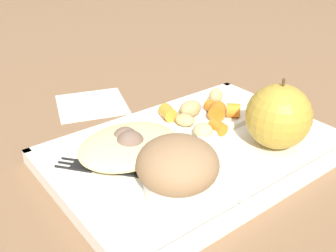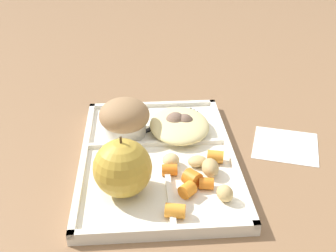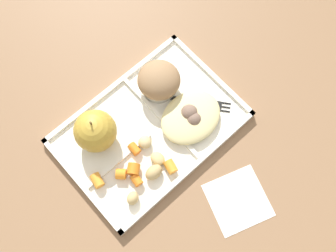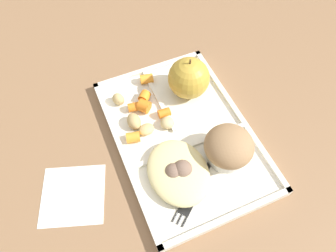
{
  "view_description": "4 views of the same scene",
  "coord_description": "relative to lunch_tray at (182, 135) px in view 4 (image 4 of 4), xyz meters",
  "views": [
    {
      "loc": [
        0.3,
        0.33,
        0.29
      ],
      "look_at": [
        0.02,
        -0.03,
        0.04
      ],
      "focal_mm": 41.99,
      "sensor_mm": 36.0,
      "label": 1
    },
    {
      "loc": [
        -0.61,
        0.03,
        0.42
      ],
      "look_at": [
        -0.01,
        -0.02,
        0.07
      ],
      "focal_mm": 46.16,
      "sensor_mm": 36.0,
      "label": 2
    },
    {
      "loc": [
        -0.15,
        -0.22,
        0.81
      ],
      "look_at": [
        0.02,
        -0.04,
        0.06
      ],
      "focal_mm": 41.89,
      "sensor_mm": 36.0,
      "label": 3
    },
    {
      "loc": [
        0.29,
        -0.16,
        0.56
      ],
      "look_at": [
        -0.0,
        -0.03,
        0.06
      ],
      "focal_mm": 33.81,
      "sensor_mm": 36.0,
      "label": 4
    }
  ],
  "objects": [
    {
      "name": "ground",
      "position": [
        0.0,
        0.0,
        -0.01
      ],
      "size": [
        6.0,
        6.0,
        0.0
      ],
      "primitive_type": "plane",
      "color": "#846042"
    },
    {
      "name": "lunch_tray",
      "position": [
        0.0,
        0.0,
        0.0
      ],
      "size": [
        0.38,
        0.26,
        0.02
      ],
      "color": "silver",
      "rests_on": "ground"
    },
    {
      "name": "green_apple",
      "position": [
        -0.09,
        0.06,
        0.05
      ],
      "size": [
        0.09,
        0.09,
        0.1
      ],
      "color": "#B79333",
      "rests_on": "lunch_tray"
    },
    {
      "name": "bran_muffin",
      "position": [
        0.08,
        0.06,
        0.04
      ],
      "size": [
        0.09,
        0.09,
        0.07
      ],
      "color": "silver",
      "rests_on": "lunch_tray"
    },
    {
      "name": "carrot_slice_edge",
      "position": [
        -0.15,
        -0.02,
        0.02
      ],
      "size": [
        0.03,
        0.03,
        0.02
      ],
      "primitive_type": "cylinder",
      "rotation": [
        0.0,
        1.57,
        1.36
      ],
      "color": "orange",
      "rests_on": "lunch_tray"
    },
    {
      "name": "carrot_slice_tilted",
      "position": [
        -0.09,
        -0.07,
        0.01
      ],
      "size": [
        0.02,
        0.02,
        0.02
      ],
      "primitive_type": "cylinder",
      "rotation": [
        0.0,
        1.57,
        4.58
      ],
      "color": "orange",
      "rests_on": "lunch_tray"
    },
    {
      "name": "carrot_slice_center",
      "position": [
        -0.06,
        -0.02,
        0.01
      ],
      "size": [
        0.02,
        0.02,
        0.02
      ],
      "primitive_type": "cylinder",
      "rotation": [
        0.0,
        1.57,
        4.68
      ],
      "color": "orange",
      "rests_on": "lunch_tray"
    },
    {
      "name": "carrot_slice_diagonal",
      "position": [
        -0.03,
        -0.09,
        0.02
      ],
      "size": [
        0.03,
        0.03,
        0.02
      ],
      "primitive_type": "cylinder",
      "rotation": [
        0.0,
        1.57,
        1.34
      ],
      "color": "orange",
      "rests_on": "lunch_tray"
    },
    {
      "name": "carrot_slice_small",
      "position": [
        -0.11,
        -0.04,
        0.02
      ],
      "size": [
        0.03,
        0.03,
        0.02
      ],
      "primitive_type": "cylinder",
      "rotation": [
        0.0,
        1.57,
        5.49
      ],
      "color": "orange",
      "rests_on": "lunch_tray"
    },
    {
      "name": "carrot_slice_near_corner",
      "position": [
        -0.09,
        -0.05,
        0.02
      ],
      "size": [
        0.03,
        0.03,
        0.03
      ],
      "primitive_type": "cylinder",
      "rotation": [
        0.0,
        1.57,
        0.7
      ],
      "color": "orange",
      "rests_on": "lunch_tray"
    },
    {
      "name": "potato_chunk_golden",
      "position": [
        -0.12,
        -0.09,
        0.02
      ],
      "size": [
        0.04,
        0.03,
        0.03
      ],
      "primitive_type": "ellipsoid",
      "rotation": [
        0.0,
        0.0,
        3.58
      ],
      "color": "tan",
      "rests_on": "lunch_tray"
    },
    {
      "name": "potato_chunk_browned",
      "position": [
        -0.03,
        -0.02,
        0.02
      ],
      "size": [
        0.04,
        0.04,
        0.02
      ],
      "primitive_type": "ellipsoid",
      "rotation": [
        0.0,
        0.0,
        5.04
      ],
      "color": "tan",
      "rests_on": "lunch_tray"
    },
    {
      "name": "potato_chunk_wedge",
      "position": [
        -0.03,
        -0.06,
        0.01
      ],
      "size": [
        0.03,
        0.03,
        0.02
      ],
      "primitive_type": "ellipsoid",
      "rotation": [
        0.0,
        0.0,
        3.25
      ],
      "color": "tan",
      "rests_on": "lunch_tray"
    },
    {
      "name": "potato_chunk_corner",
      "position": [
        -0.06,
        -0.08,
        0.02
      ],
      "size": [
        0.04,
        0.03,
        0.03
      ],
      "primitive_type": "ellipsoid",
      "rotation": [
        0.0,
        0.0,
        6.27
      ],
      "color": "tan",
      "rests_on": "lunch_tray"
    },
    {
      "name": "egg_noodle_pile",
      "position": [
        0.08,
        -0.04,
        0.02
      ],
      "size": [
        0.14,
        0.11,
        0.03
      ],
      "primitive_type": "ellipsoid",
      "color": "beige",
      "rests_on": "lunch_tray"
    },
    {
      "name": "meatball_back",
      "position": [
        0.08,
        -0.04,
        0.02
      ],
      "size": [
        0.04,
        0.04,
        0.04
      ],
      "primitive_type": "sphere",
      "color": "#755B4C",
      "rests_on": "lunch_tray"
    },
    {
      "name": "meatball_side",
      "position": [
        0.08,
        -0.05,
        0.02
      ],
      "size": [
        0.04,
        0.04,
        0.04
      ],
      "primitive_type": "sphere",
      "color": "#755B4C",
      "rests_on": "lunch_tray"
    },
    {
      "name": "plastic_fork",
      "position": [
        0.12,
        -0.03,
        0.01
      ],
      "size": [
        0.11,
        0.13,
        0.0
      ],
      "color": "black",
      "rests_on": "lunch_tray"
    },
    {
      "name": "paper_napkin",
      "position": [
        0.03,
        -0.24,
        -0.01
      ],
      "size": [
        0.15,
        0.15,
        0.0
      ],
      "primitive_type": "cube",
      "rotation": [
        0.0,
        0.0,
        -0.33
      ],
      "color": "white",
      "rests_on": "ground"
    }
  ]
}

